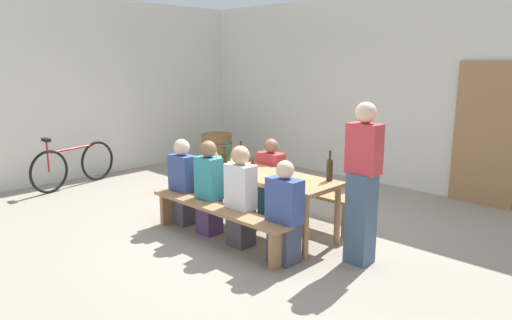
% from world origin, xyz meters
% --- Properties ---
extents(ground_plane, '(24.00, 24.00, 0.00)m').
position_xyz_m(ground_plane, '(0.00, 0.00, 0.00)').
color(ground_plane, gray).
extents(back_wall, '(14.00, 0.20, 3.20)m').
position_xyz_m(back_wall, '(0.00, 3.24, 1.60)').
color(back_wall, silver).
rests_on(back_wall, ground).
extents(side_wall, '(0.20, 6.88, 3.20)m').
position_xyz_m(side_wall, '(-4.25, 0.00, 1.60)').
color(side_wall, silver).
rests_on(side_wall, ground).
extents(wooden_door, '(0.90, 0.06, 2.10)m').
position_xyz_m(wooden_door, '(1.64, 3.10, 1.05)').
color(wooden_door, '#9E7247').
rests_on(wooden_door, ground).
extents(tasting_table, '(2.21, 0.71, 0.75)m').
position_xyz_m(tasting_table, '(0.00, 0.00, 0.67)').
color(tasting_table, '#9E7247').
rests_on(tasting_table, ground).
extents(bench_near, '(2.11, 0.30, 0.45)m').
position_xyz_m(bench_near, '(0.00, -0.65, 0.36)').
color(bench_near, '#9E7247').
rests_on(bench_near, ground).
extents(bench_far, '(2.11, 0.30, 0.45)m').
position_xyz_m(bench_far, '(0.00, 0.65, 0.36)').
color(bench_far, '#9E7247').
rests_on(bench_far, ground).
extents(wine_bottle_0, '(0.08, 0.08, 0.29)m').
position_xyz_m(wine_bottle_0, '(-0.76, 0.21, 0.86)').
color(wine_bottle_0, '#234C2D').
rests_on(wine_bottle_0, tasting_table).
extents(wine_bottle_1, '(0.07, 0.07, 0.33)m').
position_xyz_m(wine_bottle_1, '(-0.36, 0.10, 0.88)').
color(wine_bottle_1, '#332814').
rests_on(wine_bottle_1, tasting_table).
extents(wine_bottle_2, '(0.07, 0.07, 0.35)m').
position_xyz_m(wine_bottle_2, '(0.91, 0.27, 0.88)').
color(wine_bottle_2, '#332814').
rests_on(wine_bottle_2, tasting_table).
extents(wine_bottle_3, '(0.07, 0.07, 0.32)m').
position_xyz_m(wine_bottle_3, '(-0.26, -0.29, 0.87)').
color(wine_bottle_3, '#332814').
rests_on(wine_bottle_3, tasting_table).
extents(wine_glass_0, '(0.07, 0.07, 0.18)m').
position_xyz_m(wine_glass_0, '(0.72, -0.22, 0.88)').
color(wine_glass_0, silver).
rests_on(wine_glass_0, tasting_table).
extents(wine_glass_1, '(0.08, 0.08, 0.15)m').
position_xyz_m(wine_glass_1, '(-0.06, 0.00, 0.85)').
color(wine_glass_1, silver).
rests_on(wine_glass_1, tasting_table).
extents(wine_glass_2, '(0.07, 0.07, 0.17)m').
position_xyz_m(wine_glass_2, '(-0.74, -0.01, 0.87)').
color(wine_glass_2, silver).
rests_on(wine_glass_2, tasting_table).
extents(seated_guest_near_0, '(0.37, 0.24, 1.12)m').
position_xyz_m(seated_guest_near_0, '(-0.84, -0.50, 0.54)').
color(seated_guest_near_0, '#4C4854').
rests_on(seated_guest_near_0, ground).
extents(seated_guest_near_1, '(0.32, 0.24, 1.17)m').
position_xyz_m(seated_guest_near_1, '(-0.31, -0.50, 0.57)').
color(seated_guest_near_1, '#4F3668').
rests_on(seated_guest_near_1, ground).
extents(seated_guest_near_2, '(0.35, 0.24, 1.18)m').
position_xyz_m(seated_guest_near_2, '(0.25, -0.50, 0.57)').
color(seated_guest_near_2, '#484148').
rests_on(seated_guest_near_2, ground).
extents(seated_guest_near_3, '(0.38, 0.24, 1.11)m').
position_xyz_m(seated_guest_near_3, '(0.90, -0.50, 0.52)').
color(seated_guest_near_3, '#40465D').
rests_on(seated_guest_near_3, ground).
extents(seated_guest_far_0, '(0.36, 0.24, 1.08)m').
position_xyz_m(seated_guest_far_0, '(-0.21, 0.50, 0.51)').
color(seated_guest_far_0, '#2B506B').
rests_on(seated_guest_far_0, ground).
extents(standing_host, '(0.34, 0.24, 1.70)m').
position_xyz_m(standing_host, '(1.48, 0.06, 0.84)').
color(standing_host, '#425772').
rests_on(standing_host, ground).
extents(wine_barrel, '(0.63, 0.63, 0.68)m').
position_xyz_m(wine_barrel, '(-3.04, 1.99, 0.34)').
color(wine_barrel, olive).
rests_on(wine_barrel, ground).
extents(parked_bicycle_0, '(0.44, 1.64, 0.90)m').
position_xyz_m(parked_bicycle_0, '(-3.66, -0.68, 0.37)').
color(parked_bicycle_0, black).
rests_on(parked_bicycle_0, ground).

